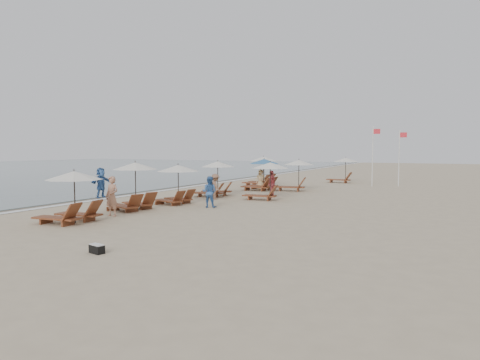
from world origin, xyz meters
The scene contains 21 objects.
ground centered at (0.00, 0.00, 0.00)m, with size 160.00×160.00×0.00m, color tan.
wet_sand_band centered at (-12.50, 10.00, 0.00)m, with size 3.20×140.00×0.01m, color #6B5E4C.
foam_line centered at (-11.20, 10.00, 0.01)m, with size 0.50×140.00×0.02m, color white.
lounger_station_0 centered at (-6.32, -4.52, 1.05)m, with size 2.64×2.26×2.13m.
lounger_station_1 centered at (-6.53, -0.50, 1.15)m, with size 2.57×2.41×2.37m.
lounger_station_2 centered at (-5.96, 2.41, 1.19)m, with size 2.50×2.31×2.15m.
lounger_station_3 centered at (-6.07, 6.88, 1.08)m, with size 2.58×2.40×2.23m.
lounger_station_4 centered at (-5.06, 11.87, 1.06)m, with size 2.68×2.23×2.29m.
lounger_station_5 centered at (-6.58, 15.26, 1.13)m, with size 2.76×2.36×2.38m.
inland_station_0 centered at (-2.33, 6.42, 1.36)m, with size 2.73×2.24×2.22m.
inland_station_1 centered at (-2.69, 12.42, 1.27)m, with size 2.91×2.24×2.22m.
inland_station_2 centered at (-1.39, 21.55, 1.32)m, with size 2.77×2.24×2.22m.
beachgoer_near centered at (-6.05, -2.40, 0.90)m, with size 0.66×0.43×1.80m, color tan.
beachgoer_mid_a centered at (-3.63, 2.09, 0.81)m, with size 0.78×0.61×1.61m, color #345E9C.
beachgoer_mid_b centered at (-5.16, 5.40, 0.76)m, with size 0.99×0.57×1.53m, color brown.
beachgoer_far_a centered at (-2.54, 7.87, 0.84)m, with size 0.99×0.41×1.69m, color #D6555F.
beachgoer_far_b centered at (-5.33, 12.48, 0.75)m, with size 0.74×0.48×1.51m, color tan.
waterline_walker centered at (-11.91, 2.99, 0.94)m, with size 1.74×0.55×1.87m, color #2E538B.
duffel_bag centered at (-1.49, -7.98, 0.14)m, with size 0.53×0.35×0.27m.
flag_pole_near centered at (1.66, 18.98, 2.65)m, with size 0.59×0.08×4.81m.
flag_pole_far centered at (3.58, 19.91, 2.51)m, with size 0.60×0.08×4.53m.
Camera 1 is at (7.84, -17.37, 3.04)m, focal length 32.87 mm.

